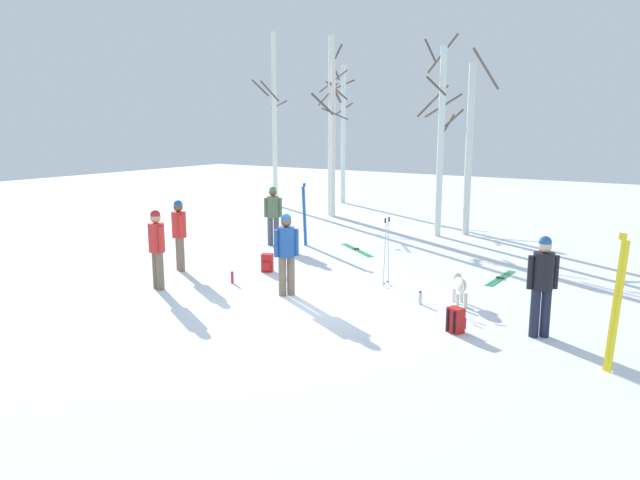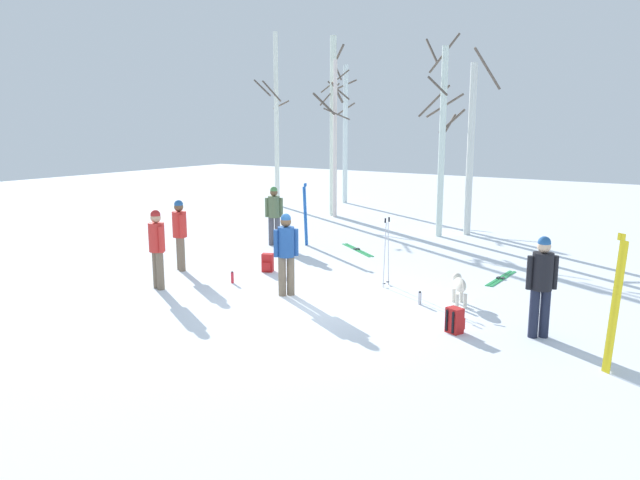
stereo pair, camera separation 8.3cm
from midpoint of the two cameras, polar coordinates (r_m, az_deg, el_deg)
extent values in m
plane|color=white|center=(11.88, -1.38, -6.31)|extent=(60.00, 60.00, 0.00)
cylinder|color=#72604C|center=(12.61, -2.58, -3.37)|extent=(0.16, 0.16, 0.82)
cylinder|color=#72604C|center=(12.57, -3.38, -3.42)|extent=(0.16, 0.16, 0.82)
cylinder|color=#1E478C|center=(12.43, -3.01, -0.18)|extent=(0.34, 0.34, 0.62)
sphere|color=brown|center=(12.35, -3.03, 1.74)|extent=(0.22, 0.22, 0.22)
sphere|color=#265999|center=(12.34, -3.03, 2.01)|extent=(0.21, 0.21, 0.21)
cylinder|color=#1E478C|center=(12.48, -2.07, -0.21)|extent=(0.10, 0.10, 0.56)
cylinder|color=#1E478C|center=(12.39, -3.95, -0.32)|extent=(0.10, 0.10, 0.56)
cylinder|color=#1E2338|center=(10.78, 19.62, -6.51)|extent=(0.16, 0.16, 0.82)
cylinder|color=#1E2338|center=(10.84, 20.52, -6.46)|extent=(0.16, 0.16, 0.82)
cylinder|color=black|center=(10.62, 20.33, -2.77)|extent=(0.34, 0.34, 0.62)
sphere|color=beige|center=(10.54, 20.48, -0.55)|extent=(0.22, 0.22, 0.22)
sphere|color=#265999|center=(10.53, 20.50, -0.23)|extent=(0.21, 0.21, 0.21)
cylinder|color=black|center=(10.55, 19.26, -2.91)|extent=(0.10, 0.10, 0.56)
cylinder|color=black|center=(10.71, 21.36, -2.85)|extent=(0.10, 0.10, 0.56)
cylinder|color=#72604C|center=(14.98, -12.68, -1.32)|extent=(0.16, 0.16, 0.82)
cylinder|color=#72604C|center=(15.15, -12.85, -1.19)|extent=(0.16, 0.16, 0.82)
cylinder|color=red|center=(14.93, -12.88, 1.45)|extent=(0.34, 0.34, 0.62)
sphere|color=brown|center=(14.87, -12.95, 3.04)|extent=(0.22, 0.22, 0.22)
sphere|color=#265999|center=(14.86, -12.96, 3.27)|extent=(0.21, 0.21, 0.21)
cylinder|color=red|center=(14.74, -12.68, 1.25)|extent=(0.10, 0.10, 0.56)
cylinder|color=red|center=(15.14, -13.07, 1.49)|extent=(0.10, 0.10, 0.56)
cylinder|color=#4C4C56|center=(17.77, -4.46, 0.82)|extent=(0.16, 0.16, 0.82)
cylinder|color=#4C4C56|center=(17.76, -3.88, 0.82)|extent=(0.16, 0.16, 0.82)
cylinder|color=#566B47|center=(17.65, -4.20, 3.12)|extent=(0.34, 0.34, 0.62)
sphere|color=brown|center=(17.60, -4.22, 4.48)|extent=(0.22, 0.22, 0.22)
sphere|color=#4C8C4C|center=(17.59, -4.22, 4.68)|extent=(0.21, 0.21, 0.21)
cylinder|color=#566B47|center=(17.66, -4.88, 3.05)|extent=(0.10, 0.10, 0.56)
cylinder|color=#566B47|center=(17.64, -3.52, 3.07)|extent=(0.10, 0.10, 0.56)
cylinder|color=#72604C|center=(13.59, -14.91, -2.67)|extent=(0.16, 0.16, 0.82)
cylinder|color=#72604C|center=(13.43, -14.58, -2.82)|extent=(0.16, 0.16, 0.82)
cylinder|color=red|center=(13.36, -14.90, 0.26)|extent=(0.34, 0.34, 0.62)
sphere|color=tan|center=(13.30, -14.98, 2.03)|extent=(0.22, 0.22, 0.22)
sphere|color=#B22626|center=(13.29, -15.00, 2.29)|extent=(0.21, 0.21, 0.21)
cylinder|color=red|center=(13.55, -15.28, 0.30)|extent=(0.10, 0.10, 0.56)
cylinder|color=red|center=(13.18, -14.49, 0.04)|extent=(0.10, 0.10, 0.56)
ellipsoid|color=beige|center=(12.22, 13.17, -4.11)|extent=(0.50, 0.63, 0.26)
sphere|color=beige|center=(12.52, 12.91, -3.43)|extent=(0.18, 0.18, 0.18)
ellipsoid|color=beige|center=(12.59, 12.86, -3.44)|extent=(0.10, 0.12, 0.06)
cylinder|color=beige|center=(11.87, 13.49, -4.17)|extent=(0.13, 0.18, 0.17)
cylinder|color=beige|center=(12.46, 12.61, -5.08)|extent=(0.07, 0.07, 0.28)
cylinder|color=beige|center=(12.49, 13.31, -5.07)|extent=(0.07, 0.07, 0.28)
cylinder|color=beige|center=(12.10, 12.92, -5.59)|extent=(0.07, 0.07, 0.28)
cylinder|color=beige|center=(12.12, 13.64, -5.58)|extent=(0.07, 0.07, 0.28)
cube|color=yellow|center=(9.52, 25.99, -5.72)|extent=(0.16, 0.10, 1.95)
cube|color=yellow|center=(9.30, 26.51, 0.29)|extent=(0.06, 0.04, 0.10)
cube|color=yellow|center=(9.49, 26.27, -5.81)|extent=(0.16, 0.10, 1.95)
cube|color=yellow|center=(9.27, 26.80, 0.22)|extent=(0.06, 0.04, 0.10)
cube|color=blue|center=(17.56, -1.30, 2.24)|extent=(0.02, 0.18, 1.73)
cube|color=blue|center=(17.44, -1.31, 5.18)|extent=(0.02, 0.06, 0.10)
cube|color=blue|center=(17.61, -1.19, 2.26)|extent=(0.02, 0.18, 1.73)
cube|color=blue|center=(17.49, -1.20, 5.19)|extent=(0.02, 0.06, 0.10)
cube|color=green|center=(17.13, 3.80, -0.92)|extent=(1.57, 1.18, 0.02)
cube|color=#333338|center=(17.17, 3.74, -0.81)|extent=(0.13, 0.12, 0.03)
cube|color=green|center=(17.09, 3.50, -0.94)|extent=(1.57, 1.18, 0.02)
cube|color=#333338|center=(17.13, 3.43, -0.84)|extent=(0.13, 0.12, 0.03)
cube|color=green|center=(14.62, 16.59, -3.44)|extent=(0.10, 1.66, 0.02)
cube|color=#333338|center=(14.57, 16.53, -3.39)|extent=(0.07, 0.12, 0.03)
cube|color=green|center=(14.59, 16.96, -3.49)|extent=(0.10, 1.66, 0.02)
cube|color=#333338|center=(14.54, 16.90, -3.44)|extent=(0.07, 0.12, 0.03)
cylinder|color=#B2B2BC|center=(13.38, 6.60, -1.28)|extent=(0.02, 0.10, 1.41)
cylinder|color=black|center=(13.24, 6.67, 1.93)|extent=(0.04, 0.04, 0.10)
cylinder|color=black|center=(13.53, 6.54, -3.92)|extent=(0.07, 0.07, 0.01)
cylinder|color=#B2B2BC|center=(13.23, 6.25, -1.41)|extent=(0.02, 0.10, 1.41)
cylinder|color=black|center=(13.09, 6.32, 1.83)|extent=(0.04, 0.04, 0.10)
cylinder|color=black|center=(13.38, 6.20, -4.08)|extent=(0.07, 0.07, 0.01)
cube|color=red|center=(14.65, -4.77, -2.12)|extent=(0.32, 0.29, 0.44)
cube|color=red|center=(14.55, -4.88, -2.49)|extent=(0.20, 0.14, 0.20)
cube|color=black|center=(14.78, -4.93, -2.01)|extent=(0.04, 0.04, 0.37)
cube|color=black|center=(14.75, -4.39, -2.03)|extent=(0.04, 0.04, 0.37)
cube|color=red|center=(10.68, 12.72, -7.35)|extent=(0.32, 0.28, 0.44)
cube|color=red|center=(10.79, 13.18, -7.55)|extent=(0.20, 0.13, 0.20)
cube|color=black|center=(10.56, 12.57, -7.57)|extent=(0.04, 0.04, 0.37)
cube|color=black|center=(10.65, 12.01, -7.38)|extent=(0.04, 0.04, 0.37)
cylinder|color=silver|center=(12.19, 9.52, -5.42)|extent=(0.07, 0.07, 0.24)
cylinder|color=black|center=(12.16, 9.54, -4.83)|extent=(0.05, 0.05, 0.02)
cylinder|color=red|center=(13.72, -8.04, -3.52)|extent=(0.06, 0.06, 0.24)
cylinder|color=black|center=(13.69, -8.06, -2.99)|extent=(0.04, 0.04, 0.02)
cylinder|color=silver|center=(26.15, -4.01, 11.08)|extent=(0.19, 0.19, 7.19)
cylinder|color=brown|center=(25.81, -4.46, 13.75)|extent=(0.87, 0.24, 0.88)
cylinder|color=brown|center=(25.86, -5.34, 14.02)|extent=(1.28, 0.56, 0.74)
cylinder|color=brown|center=(26.48, -3.57, 12.54)|extent=(0.79, 0.14, 0.37)
cylinder|color=silver|center=(27.04, 2.48, 9.79)|extent=(0.21, 0.21, 5.96)
cylinder|color=brown|center=(27.65, 2.32, 14.25)|extent=(0.94, 0.82, 0.57)
cylinder|color=brown|center=(26.93, 1.65, 15.78)|extent=(0.85, 0.55, 1.05)
cylinder|color=brown|center=(27.50, 2.38, 12.08)|extent=(0.80, 0.65, 0.66)
cylinder|color=brown|center=(26.62, 1.84, 13.84)|extent=(1.13, 0.12, 0.83)
cylinder|color=silver|center=(23.25, 1.33, 10.47)|extent=(0.24, 0.24, 6.66)
cylinder|color=brown|center=(22.87, 0.47, 12.65)|extent=(1.09, 0.23, 0.83)
cylinder|color=brown|center=(23.08, 1.74, 13.65)|extent=(0.27, 0.57, 0.75)
cylinder|color=brown|center=(23.55, 1.91, 17.04)|extent=(0.59, 0.29, 0.67)
cylinder|color=silver|center=(22.85, 1.53, 9.34)|extent=(0.15, 0.15, 5.77)
cylinder|color=brown|center=(23.22, 1.03, 13.49)|extent=(0.44, 0.78, 0.85)
cylinder|color=brown|center=(23.41, 1.52, 14.65)|extent=(0.92, 0.64, 0.86)
cylinder|color=brown|center=(22.37, 1.68, 11.72)|extent=(0.79, 0.65, 0.45)
cylinder|color=silver|center=(19.26, 11.49, 8.84)|extent=(0.20, 0.20, 5.78)
cylinder|color=brown|center=(19.70, 10.78, 12.69)|extent=(0.69, 0.95, 1.00)
cylinder|color=brown|center=(19.79, 11.71, 16.77)|extent=(0.86, 0.47, 1.19)
cylinder|color=brown|center=(19.81, 11.75, 12.23)|extent=(1.12, 0.42, 0.76)
cylinder|color=brown|center=(19.19, 10.55, 17.06)|extent=(0.70, 0.70, 0.79)
cylinder|color=brown|center=(18.99, 11.08, 13.99)|extent=(0.73, 0.22, 0.61)
cylinder|color=silver|center=(19.75, 14.04, 8.11)|extent=(0.22, 0.22, 5.31)
cylinder|color=brown|center=(20.09, 12.42, 10.85)|extent=(0.33, 1.42, 0.77)
cylinder|color=brown|center=(19.90, 12.11, 10.47)|extent=(0.26, 1.46, 0.71)
cylinder|color=brown|center=(19.41, 15.55, 15.20)|extent=(0.57, 1.07, 1.19)
camera|label=1|loc=(0.04, -89.82, 0.03)|focal=34.14mm
camera|label=2|loc=(0.04, 90.18, -0.03)|focal=34.14mm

